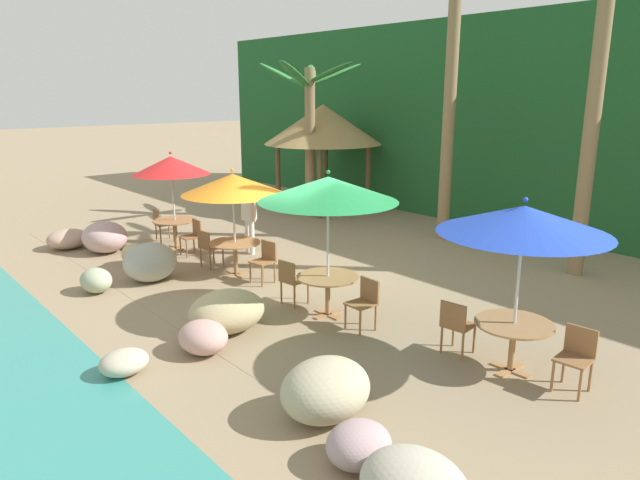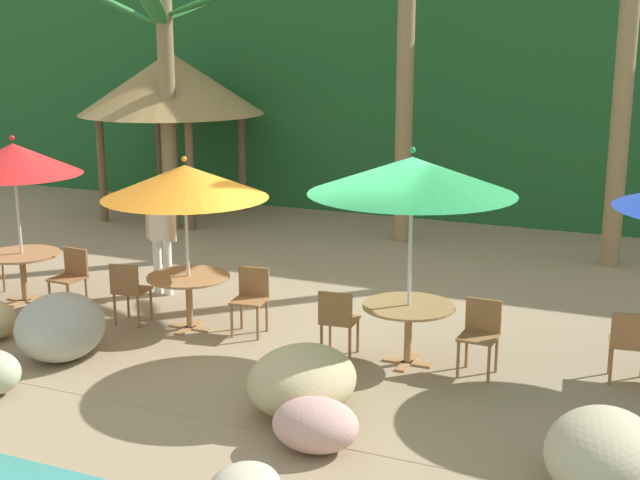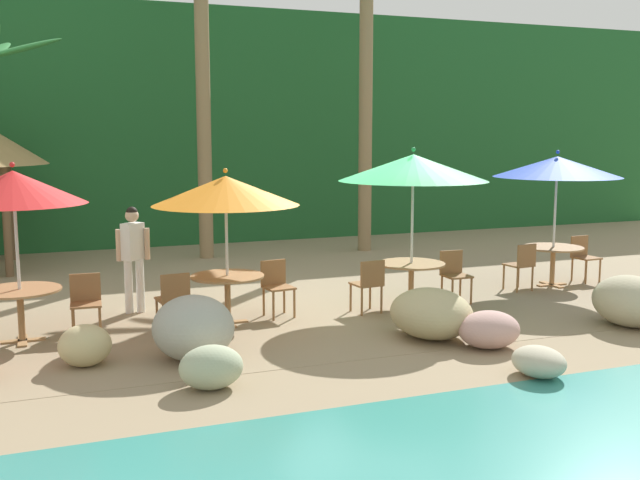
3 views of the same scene
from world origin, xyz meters
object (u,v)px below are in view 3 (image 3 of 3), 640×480
dining_table_green (411,270)px  chair_green_seaward (454,272)px  umbrella_green (413,168)px  umbrella_blue (557,167)px  chair_green_inland (369,282)px  waiter_in_white (133,252)px  dining_table_red (20,298)px  umbrella_red (13,188)px  chair_blue_seaward (583,255)px  chair_blue_inland (522,263)px  chair_red_seaward (86,300)px  chair_orange_seaward (276,283)px  umbrella_orange (226,191)px  dining_table_orange (227,283)px  palm_tree_second (203,58)px  palm_tree_third (366,63)px  chair_orange_inland (174,297)px  dining_table_blue (553,253)px

dining_table_green → chair_green_seaward: (0.85, 0.07, -0.10)m
umbrella_green → umbrella_blue: 3.34m
chair_green_seaward → chair_green_inland: (-1.69, -0.24, 0.00)m
waiter_in_white → dining_table_red: bearing=-145.3°
umbrella_red → chair_green_seaward: size_ratio=2.83×
chair_blue_seaward → chair_blue_inland: same height
chair_red_seaward → chair_blue_inland: size_ratio=1.00×
chair_blue_inland → chair_orange_seaward: bearing=-178.2°
umbrella_orange → umbrella_blue: 6.39m
umbrella_red → dining_table_orange: bearing=-1.0°
chair_green_inland → chair_blue_seaward: 5.05m
umbrella_orange → umbrella_green: (3.07, -0.04, 0.29)m
chair_green_inland → chair_blue_seaward: (4.97, 0.92, 0.00)m
chair_blue_inland → palm_tree_second: bearing=128.9°
chair_red_seaward → dining_table_green: size_ratio=0.79×
palm_tree_third → dining_table_orange: bearing=-130.3°
dining_table_red → umbrella_green: umbrella_green is taller
umbrella_orange → chair_green_inland: size_ratio=2.68×
umbrella_green → chair_blue_inland: bearing=9.0°
chair_orange_inland → palm_tree_third: bearing=46.0°
chair_red_seaward → chair_blue_seaward: same height
dining_table_red → chair_red_seaward: chair_red_seaward is taller
umbrella_green → palm_tree_third: (1.75, 5.71, 2.19)m
dining_table_orange → umbrella_green: 3.49m
dining_table_red → dining_table_green: bearing=-0.9°
umbrella_orange → palm_tree_second: size_ratio=0.33×
waiter_in_white → dining_table_orange: bearing=-44.6°
dining_table_red → chair_blue_seaward: size_ratio=1.26×
chair_red_seaward → dining_table_orange: bearing=-2.5°
chair_orange_inland → chair_blue_seaward: 8.08m
chair_orange_seaward → dining_table_blue: size_ratio=0.79×
dining_table_red → umbrella_blue: size_ratio=0.43×
waiter_in_white → umbrella_blue: bearing=-4.9°
chair_orange_seaward → chair_green_seaward: bearing=-3.2°
umbrella_red → palm_tree_third: (7.69, 5.62, 2.36)m
palm_tree_second → dining_table_orange: bearing=-99.4°
dining_table_red → dining_table_blue: bearing=3.1°
chair_orange_inland → waiter_in_white: (-0.38, 1.38, 0.47)m
dining_table_red → chair_orange_seaward: (3.70, 0.15, -0.10)m
umbrella_blue → palm_tree_third: (-1.55, 5.12, 2.25)m
chair_orange_inland → umbrella_blue: umbrella_blue is taller
dining_table_blue → palm_tree_second: palm_tree_second is taller
umbrella_orange → waiter_in_white: size_ratio=1.37×
umbrella_orange → umbrella_green: size_ratio=0.89×
chair_blue_inland → umbrella_orange: bearing=-176.3°
chair_orange_seaward → palm_tree_third: palm_tree_third is taller
dining_table_orange → dining_table_green: same height
chair_green_seaward → dining_table_green: bearing=-175.3°
chair_green_inland → chair_blue_inland: (3.30, 0.56, 0.00)m
dining_table_blue → waiter_in_white: bearing=175.1°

